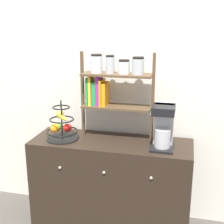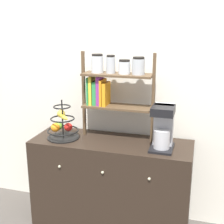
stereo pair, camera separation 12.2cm
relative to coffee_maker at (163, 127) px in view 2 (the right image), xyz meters
The scene contains 5 objects.
wall_back 0.62m from the coffee_maker, 145.71° to the left, with size 7.00×0.05×2.60m, color silver.
sideboard 0.72m from the coffee_maker, behind, with size 1.36×0.48×0.80m.
coffee_maker is the anchor object (origin of this frame).
fruit_stand 0.87m from the coffee_maker, behind, with size 0.28×0.28×0.34m.
shelf_hutch 0.56m from the coffee_maker, 166.10° to the left, with size 0.63×0.20×0.74m.
Camera 2 is at (0.71, -2.14, 1.77)m, focal length 50.00 mm.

